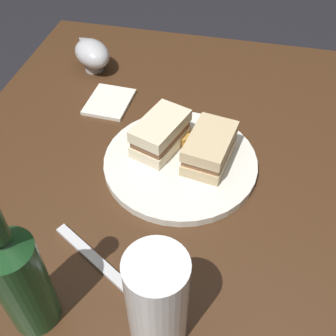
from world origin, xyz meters
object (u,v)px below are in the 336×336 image
(sandwich_half_left, at_px, (210,148))
(sandwich_half_right, at_px, (161,134))
(pint_glass, at_px, (157,303))
(napkin, at_px, (109,102))
(fork, at_px, (96,260))
(cider_bottle, at_px, (19,277))
(gravy_boat, at_px, (92,53))
(plate, at_px, (180,162))

(sandwich_half_left, bearing_deg, sandwich_half_right, -99.69)
(pint_glass, bearing_deg, napkin, -154.27)
(sandwich_half_left, relative_size, fork, 0.72)
(sandwich_half_right, bearing_deg, cider_bottle, -14.65)
(sandwich_half_left, distance_m, sandwich_half_right, 0.10)
(gravy_boat, bearing_deg, cider_bottle, 12.33)
(cider_bottle, bearing_deg, sandwich_half_left, 151.04)
(plate, distance_m, napkin, 0.25)
(pint_glass, relative_size, cider_bottle, 0.63)
(sandwich_half_right, bearing_deg, fork, -9.04)
(sandwich_half_left, bearing_deg, napkin, -120.24)
(sandwich_half_left, relative_size, sandwich_half_right, 0.97)
(sandwich_half_right, relative_size, fork, 0.74)
(sandwich_half_left, distance_m, gravy_boat, 0.41)
(plate, xyz_separation_m, gravy_boat, (-0.27, -0.27, 0.04))
(plate, height_order, fork, plate)
(plate, distance_m, cider_bottle, 0.37)
(sandwich_half_left, xyz_separation_m, gravy_boat, (-0.26, -0.32, -0.00))
(plate, xyz_separation_m, sandwich_half_right, (-0.03, -0.04, 0.04))
(cider_bottle, relative_size, fork, 1.46)
(napkin, distance_m, fork, 0.40)
(gravy_boat, distance_m, fork, 0.54)
(sandwich_half_left, relative_size, cider_bottle, 0.49)
(pint_glass, distance_m, napkin, 0.52)
(sandwich_half_right, bearing_deg, pint_glass, 12.78)
(sandwich_half_left, xyz_separation_m, cider_bottle, (0.34, -0.19, 0.06))
(plate, relative_size, gravy_boat, 2.26)
(sandwich_half_left, bearing_deg, fork, -29.32)
(sandwich_half_right, xyz_separation_m, fork, (0.26, -0.04, -0.04))
(plate, bearing_deg, cider_bottle, -22.68)
(sandwich_half_right, height_order, pint_glass, pint_glass)
(fork, bearing_deg, cider_bottle, 91.93)
(fork, bearing_deg, pint_glass, 176.14)
(plate, bearing_deg, sandwich_half_left, 102.71)
(fork, bearing_deg, plate, -80.28)
(sandwich_half_right, height_order, fork, sandwich_half_right)
(cider_bottle, xyz_separation_m, fork, (-0.10, 0.05, -0.10))
(sandwich_half_right, xyz_separation_m, cider_bottle, (0.36, -0.09, 0.06))
(pint_glass, relative_size, napkin, 1.50)
(plate, height_order, sandwich_half_left, sandwich_half_left)
(plate, xyz_separation_m, napkin, (-0.15, -0.19, -0.00))
(fork, bearing_deg, sandwich_half_left, -89.32)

